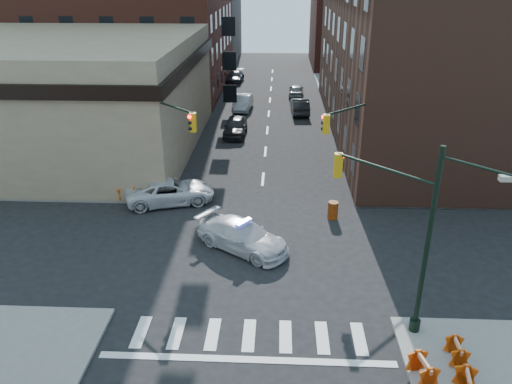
# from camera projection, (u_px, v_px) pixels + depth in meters

# --- Properties ---
(ground) EXTENTS (140.00, 140.00, 0.00)m
(ground) POSITION_uv_depth(u_px,v_px,m) (257.00, 251.00, 26.70)
(ground) COLOR black
(ground) RESTS_ON ground
(sidewalk_nw) EXTENTS (34.00, 54.50, 0.15)m
(sidewalk_nw) POSITION_uv_depth(u_px,v_px,m) (71.00, 100.00, 57.54)
(sidewalk_nw) COLOR gray
(sidewalk_nw) RESTS_ON ground
(sidewalk_ne) EXTENTS (34.00, 54.50, 0.15)m
(sidewalk_ne) POSITION_uv_depth(u_px,v_px,m) (476.00, 104.00, 55.57)
(sidewalk_ne) COLOR gray
(sidewalk_ne) RESTS_ON ground
(bank_building) EXTENTS (22.00, 22.00, 9.00)m
(bank_building) POSITION_uv_depth(u_px,v_px,m) (58.00, 94.00, 40.66)
(bank_building) COLOR #9B8366
(bank_building) RESTS_ON ground
(commercial_row_ne) EXTENTS (14.00, 34.00, 14.00)m
(commercial_row_ne) POSITION_uv_depth(u_px,v_px,m) (416.00, 54.00, 43.83)
(commercial_row_ne) COLOR #502C20
(commercial_row_ne) RESTS_ON ground
(filler_nw) EXTENTS (20.00, 18.00, 16.00)m
(filler_nw) POSITION_uv_depth(u_px,v_px,m) (176.00, 9.00, 80.71)
(filler_nw) COLOR brown
(filler_nw) RESTS_ON ground
(filler_ne) EXTENTS (16.00, 16.00, 12.00)m
(filler_ne) POSITION_uv_depth(u_px,v_px,m) (365.00, 25.00, 76.59)
(filler_ne) COLOR #57251B
(filler_ne) RESTS_ON ground
(signal_pole_se) EXTENTS (5.40, 5.27, 8.00)m
(signal_pole_se) POSITION_uv_depth(u_px,v_px,m) (404.00, 225.00, 19.53)
(signal_pole_se) COLOR black
(signal_pole_se) RESTS_ON sidewalk_se
(signal_pole_nw) EXTENTS (3.58, 3.67, 8.00)m
(signal_pole_nw) POSITION_uv_depth(u_px,v_px,m) (164.00, 141.00, 30.06)
(signal_pole_nw) COLOR black
(signal_pole_nw) RESTS_ON sidewalk_nw
(signal_pole_ne) EXTENTS (3.67, 3.58, 8.00)m
(signal_pole_ne) POSITION_uv_depth(u_px,v_px,m) (359.00, 143.00, 29.57)
(signal_pole_ne) COLOR black
(signal_pole_ne) RESTS_ON sidewalk_ne
(tree_ne_near) EXTENTS (3.00, 3.00, 4.85)m
(tree_ne_near) POSITION_uv_depth(u_px,v_px,m) (345.00, 85.00, 48.69)
(tree_ne_near) COLOR black
(tree_ne_near) RESTS_ON sidewalk_ne
(tree_ne_far) EXTENTS (3.00, 3.00, 4.85)m
(tree_ne_far) POSITION_uv_depth(u_px,v_px,m) (337.00, 70.00, 55.99)
(tree_ne_far) COLOR black
(tree_ne_far) RESTS_ON sidewalk_ne
(police_car) EXTENTS (5.64, 4.83, 1.55)m
(police_car) POSITION_uv_depth(u_px,v_px,m) (243.00, 236.00, 26.57)
(police_car) COLOR silver
(police_car) RESTS_ON ground
(pickup) EXTENTS (6.10, 4.09, 1.55)m
(pickup) POSITION_uv_depth(u_px,v_px,m) (170.00, 191.00, 31.93)
(pickup) COLOR silver
(pickup) RESTS_ON ground
(parked_car_wnear) EXTENTS (2.03, 4.89, 1.65)m
(parked_car_wnear) POSITION_uv_depth(u_px,v_px,m) (235.00, 126.00, 45.09)
(parked_car_wnear) COLOR black
(parked_car_wnear) RESTS_ON ground
(parked_car_wfar) EXTENTS (2.05, 4.93, 1.59)m
(parked_car_wfar) POSITION_uv_depth(u_px,v_px,m) (243.00, 102.00, 53.40)
(parked_car_wfar) COLOR #9C9FA4
(parked_car_wfar) RESTS_ON ground
(parked_car_wdeep) EXTENTS (2.42, 5.24, 1.48)m
(parked_car_wdeep) POSITION_uv_depth(u_px,v_px,m) (235.00, 77.00, 66.51)
(parked_car_wdeep) COLOR black
(parked_car_wdeep) RESTS_ON ground
(parked_car_enear) EXTENTS (1.95, 4.97, 1.61)m
(parked_car_enear) POSITION_uv_depth(u_px,v_px,m) (300.00, 106.00, 51.94)
(parked_car_enear) COLOR black
(parked_car_enear) RESTS_ON ground
(parked_car_efar) EXTENTS (1.84, 4.35, 1.47)m
(parked_car_efar) POSITION_uv_depth(u_px,v_px,m) (296.00, 90.00, 59.02)
(parked_car_efar) COLOR gray
(parked_car_efar) RESTS_ON ground
(pedestrian_a) EXTENTS (0.64, 0.47, 1.62)m
(pedestrian_a) POSITION_uv_depth(u_px,v_px,m) (141.00, 180.00, 33.20)
(pedestrian_a) COLOR black
(pedestrian_a) RESTS_ON sidewalk_nw
(pedestrian_b) EXTENTS (0.89, 0.74, 1.67)m
(pedestrian_b) POSITION_uv_depth(u_px,v_px,m) (131.00, 186.00, 32.14)
(pedestrian_b) COLOR black
(pedestrian_b) RESTS_ON sidewalk_nw
(pedestrian_c) EXTENTS (1.26, 1.04, 2.01)m
(pedestrian_c) POSITION_uv_depth(u_px,v_px,m) (85.00, 171.00, 34.21)
(pedestrian_c) COLOR #212431
(pedestrian_c) RESTS_ON sidewalk_nw
(barrel_road) EXTENTS (0.69, 0.69, 1.09)m
(barrel_road) POSITION_uv_depth(u_px,v_px,m) (333.00, 210.00, 29.95)
(barrel_road) COLOR red
(barrel_road) RESTS_ON ground
(barrel_bank) EXTENTS (0.62, 0.62, 0.99)m
(barrel_bank) POSITION_uv_depth(u_px,v_px,m) (198.00, 197.00, 31.78)
(barrel_bank) COLOR #C63509
(barrel_bank) RESTS_ON ground
(barricade_se_a) EXTENTS (0.57, 1.09, 0.81)m
(barricade_se_a) POSITION_uv_depth(u_px,v_px,m) (457.00, 352.00, 18.84)
(barricade_se_a) COLOR red
(barricade_se_a) RESTS_ON sidewalk_se
(barricade_se_b) EXTENTS (0.85, 1.30, 0.90)m
(barricade_se_b) POSITION_uv_depth(u_px,v_px,m) (423.00, 369.00, 17.93)
(barricade_se_b) COLOR red
(barricade_se_b) RESTS_ON sidewalk_se
(barricade_nw_a) EXTENTS (1.35, 0.68, 1.01)m
(barricade_nw_a) POSITION_uv_depth(u_px,v_px,m) (164.00, 185.00, 33.14)
(barricade_nw_a) COLOR orange
(barricade_nw_a) RESTS_ON sidewalk_nw
(barricade_nw_b) EXTENTS (1.42, 0.91, 0.99)m
(barricade_nw_b) POSITION_uv_depth(u_px,v_px,m) (129.00, 193.00, 32.01)
(barricade_nw_b) COLOR #CB3D09
(barricade_nw_b) RESTS_ON sidewalk_nw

